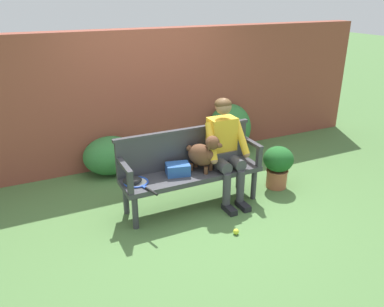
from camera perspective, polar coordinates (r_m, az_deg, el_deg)
The scene contains 15 objects.
ground_plane at distance 4.98m, azimuth 0.00°, elevation -7.64°, with size 40.00×40.00×0.00m, color #4C753D.
brick_garden_fence at distance 6.10m, azimuth -7.13°, elevation 8.27°, with size 8.00×0.30×2.03m, color brown.
hedge_bush_mid_right at distance 5.84m, azimuth -12.00°, elevation -0.29°, with size 0.79×0.64×0.57m, color #337538.
hedge_bush_far_left at distance 6.54m, azimuth 5.58°, elevation 3.78°, with size 0.73×0.67×0.82m, color #337538.
garden_bench at distance 4.79m, azimuth 0.00°, elevation -3.44°, with size 1.77×0.49×0.47m.
bench_backrest at distance 4.84m, azimuth -1.09°, elevation 0.92°, with size 1.81×0.06×0.50m.
bench_armrest_left_end at distance 4.34m, azimuth -9.61°, elevation -2.86°, with size 0.06×0.49×0.28m.
bench_armrest_right_end at distance 5.01m, azimuth 9.17°, elevation 0.74°, with size 0.06×0.49×0.28m.
person_seated at distance 4.84m, azimuth 4.84°, elevation 1.05°, with size 0.56×0.64×1.34m.
dog_on_bench at distance 4.70m, azimuth 1.78°, elevation 0.07°, with size 0.38×0.46×0.48m.
tennis_racket at distance 4.53m, azimuth -8.06°, elevation -4.32°, with size 0.36×0.58×0.03m.
baseball_glove at distance 4.51m, azimuth -8.79°, elevation -3.95°, with size 0.22×0.17×0.09m, color black.
sports_bag at distance 4.68m, azimuth -2.11°, elevation -2.32°, with size 0.28×0.20×0.14m, color #2856A3.
tennis_ball at distance 4.45m, azimuth 6.51°, elevation -11.38°, with size 0.07×0.07×0.07m, color #CCDB33.
potted_plant at distance 5.41m, azimuth 12.56°, elevation -1.55°, with size 0.41×0.41×0.59m.
Camera 1 is at (-1.86, -3.88, 2.51)m, focal length 36.14 mm.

